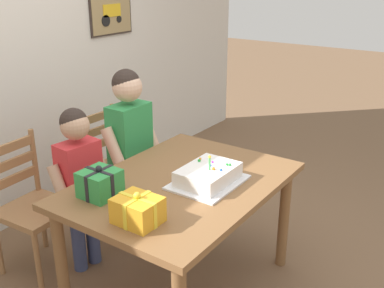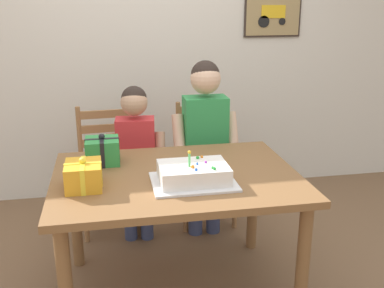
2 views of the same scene
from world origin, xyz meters
name	(u,v)px [view 1 (image 1 of 2)]	position (x,y,z in m)	size (l,w,h in m)	color
ground_plane	(182,287)	(0.00, 0.00, 0.00)	(20.00, 20.00, 0.00)	brown
back_wall	(3,60)	(0.00, 1.61, 1.30)	(6.40, 0.11, 2.60)	silver
dining_table	(181,196)	(0.00, 0.00, 0.66)	(1.35, 0.99, 0.76)	brown
birthday_cake	(208,176)	(0.07, -0.14, 0.81)	(0.44, 0.34, 0.19)	silver
gift_box_red_large	(100,183)	(-0.40, 0.26, 0.83)	(0.20, 0.20, 0.18)	#2D8E42
gift_box_beside_cake	(138,210)	(-0.49, -0.09, 0.82)	(0.19, 0.23, 0.17)	gold
chair_left	(32,206)	(-0.38, 0.95, 0.47)	(0.45, 0.45, 0.92)	#996B42
chair_right	(111,168)	(0.37, 0.95, 0.47)	(0.43, 0.43, 0.92)	#996B42
child_older	(130,139)	(0.31, 0.68, 0.79)	(0.46, 0.26, 1.29)	#38426B
child_younger	(80,175)	(-0.18, 0.68, 0.69)	(0.42, 0.25, 1.13)	#38426B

